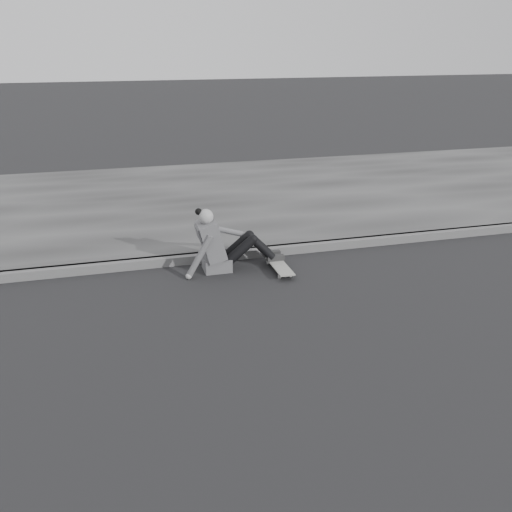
{
  "coord_description": "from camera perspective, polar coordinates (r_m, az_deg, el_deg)",
  "views": [
    {
      "loc": [
        -3.79,
        -4.79,
        2.93
      ],
      "look_at": [
        -2.11,
        1.33,
        0.5
      ],
      "focal_mm": 40.0,
      "sensor_mm": 36.0,
      "label": 1
    }
  ],
  "objects": [
    {
      "name": "sidewalk",
      "position": [
        11.43,
        4.53,
        6.34
      ],
      "size": [
        24.0,
        6.0,
        0.12
      ],
      "primitive_type": "cube",
      "color": "#383838",
      "rests_on": "ground"
    },
    {
      "name": "seated_woman",
      "position": [
        7.61,
        -3.5,
        1.18
      ],
      "size": [
        1.38,
        0.46,
        0.88
      ],
      "color": "#515154",
      "rests_on": "ground"
    },
    {
      "name": "ground",
      "position": [
        6.78,
        20.73,
        -6.14
      ],
      "size": [
        80.0,
        80.0,
        0.0
      ],
      "primitive_type": "plane",
      "color": "black",
      "rests_on": "ground"
    },
    {
      "name": "curb",
      "position": [
        8.77,
        11.17,
        1.44
      ],
      "size": [
        24.0,
        0.16,
        0.12
      ],
      "primitive_type": "cube",
      "color": "#535353",
      "rests_on": "ground"
    },
    {
      "name": "skateboard",
      "position": [
        7.66,
        2.31,
        -0.97
      ],
      "size": [
        0.2,
        0.78,
        0.09
      ],
      "color": "gray",
      "rests_on": "ground"
    }
  ]
}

